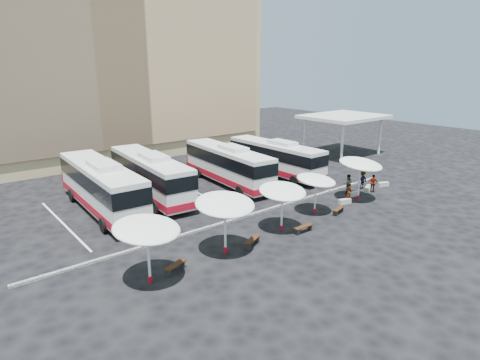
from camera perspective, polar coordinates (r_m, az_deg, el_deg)
ground at (r=31.48m, az=2.03°, el=-5.35°), size 120.00×120.00×0.00m
sandstone_building at (r=57.28m, az=-20.15°, el=16.31°), size 42.00×18.25×29.60m
service_canopy at (r=54.26m, az=14.55°, el=8.58°), size 10.00×8.00×5.20m
curb_divider at (r=31.80m, az=1.44°, el=-4.97°), size 34.00×0.25×0.15m
bay_lines at (r=37.52m, az=-6.00°, el=-1.84°), size 24.15×12.00×0.01m
bus_0 at (r=34.05m, az=-19.16°, el=-0.69°), size 3.59×13.64×4.29m
bus_1 at (r=36.53m, az=-12.70°, el=0.80°), size 3.79×13.18×4.13m
bus_2 at (r=39.68m, az=-1.79°, el=2.31°), size 3.78×12.82×4.01m
bus_3 at (r=42.98m, az=5.00°, el=3.26°), size 2.96×12.28×3.89m
sunshade_0 at (r=21.79m, az=-13.13°, el=-6.85°), size 4.76×4.78×3.74m
sunshade_1 at (r=24.58m, az=-2.16°, el=-3.48°), size 4.07×4.11×3.86m
sunshade_2 at (r=28.27m, az=6.07°, el=-1.61°), size 4.01×4.04×3.48m
sunshade_3 at (r=32.10m, az=10.78°, el=-0.03°), size 4.04×4.06×3.23m
sunshade_4 at (r=36.00m, az=16.78°, el=2.17°), size 4.37×4.41×3.84m
wood_bench_0 at (r=23.83m, az=-9.24°, el=-12.01°), size 1.62×0.92×0.48m
wood_bench_1 at (r=26.59m, az=1.73°, el=-8.62°), size 1.71×1.10×0.51m
wood_bench_2 at (r=28.98m, az=9.03°, el=-6.68°), size 1.64×0.46×0.50m
wood_bench_3 at (r=33.06m, az=13.82°, el=-4.11°), size 1.54×0.76×0.46m
conc_bench_0 at (r=35.54m, az=14.66°, el=-2.97°), size 1.20×0.67×0.43m
conc_bench_1 at (r=37.77m, az=15.83°, el=-1.94°), size 1.15×0.58×0.41m
conc_bench_2 at (r=39.61m, az=17.77°, el=-1.19°), size 1.40×0.89×0.50m
conc_bench_3 at (r=41.68m, az=19.71°, el=-0.58°), size 1.19×0.69×0.42m
passenger_0 at (r=35.81m, az=15.21°, el=-1.85°), size 0.65×0.48×1.64m
passenger_1 at (r=38.23m, az=15.12°, el=-0.54°), size 1.12×1.12×1.84m
passenger_2 at (r=39.38m, az=18.36°, el=-0.45°), size 1.03×0.93×1.68m
passenger_3 at (r=40.09m, az=16.98°, el=0.03°), size 1.22×0.80×1.78m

